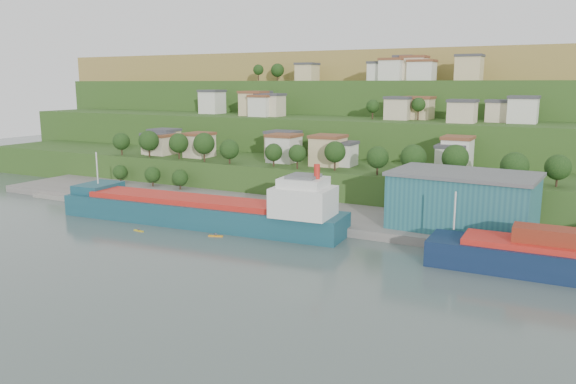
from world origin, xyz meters
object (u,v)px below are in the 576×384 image
Objects in this scene: cargo_ship_near at (206,213)px; caravan at (113,191)px; warehouse at (463,200)px; kayak_orange at (216,235)px.

caravan is (-43.77, 13.41, -0.58)m from cargo_ship_near.
warehouse is (57.13, 17.87, 5.37)m from cargo_ship_near.
cargo_ship_near is 2.33× the size of warehouse.
kayak_orange is at bearing -47.07° from cargo_ship_near.
warehouse is 101.18m from caravan.
cargo_ship_near is 13.73× the size of caravan.
warehouse is at bearing 8.89° from kayak_orange.
cargo_ship_near is at bearing -24.11° from caravan.
cargo_ship_near is 60.10m from warehouse.
warehouse reaches higher than caravan.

